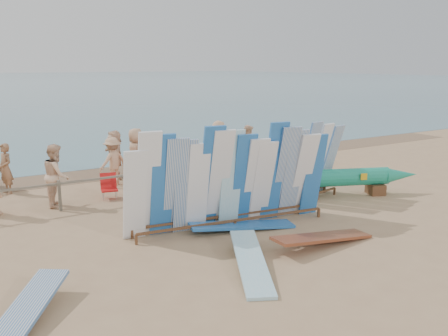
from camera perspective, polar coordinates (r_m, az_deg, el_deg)
ground at (r=12.24m, az=-6.62°, el=-7.28°), size 160.00×160.00×0.00m
wet_sand_strip at (r=18.78m, az=-15.95°, el=-0.72°), size 40.00×2.60×0.01m
fence at (r=14.73m, az=-11.62°, el=-1.50°), size 12.08×0.08×0.90m
main_surfboard_rack at (r=11.93m, az=0.86°, el=-1.64°), size 5.47×1.43×2.70m
side_surfboard_rack at (r=14.79m, az=10.76°, el=0.52°), size 2.25×1.01×2.46m
outrigger_canoe at (r=15.24m, az=12.20°, el=-1.32°), size 5.95×2.79×0.88m
vendor_table at (r=14.76m, az=5.06°, el=-2.14°), size 1.03×0.81×1.24m
flat_board_c at (r=11.34m, az=11.77°, el=-9.08°), size 2.69×0.58×0.39m
flat_board_b at (r=9.92m, az=3.24°, el=-12.04°), size 1.68×2.67×0.35m
flat_board_e at (r=8.56m, az=-23.14°, el=-17.31°), size 1.99×2.53×0.40m
flat_board_d at (r=12.09m, az=2.23°, el=-7.45°), size 2.75×1.21×0.25m
beach_chair_left at (r=15.19m, az=-13.63°, el=-2.74°), size 0.59×0.61×0.78m
beach_chair_right at (r=15.76m, az=-9.29°, el=-1.89°), size 0.59×0.61×0.89m
stroller at (r=16.66m, az=-3.21°, el=-0.51°), size 0.71×0.84×0.97m
beachgoer_7 at (r=16.97m, az=-7.69°, el=1.37°), size 0.73×0.67×1.78m
beachgoer_6 at (r=17.16m, az=-10.55°, el=1.58°), size 0.48×0.94×1.89m
beachgoer_2 at (r=14.73m, az=-19.51°, el=-0.80°), size 0.66×0.98×1.84m
beachgoer_4 at (r=17.40m, az=-10.38°, el=1.15°), size 0.50×0.95×1.54m
beachgoer_10 at (r=20.26m, az=6.66°, el=3.01°), size 0.96×1.01×1.66m
beachgoer_5 at (r=17.60m, az=-12.99°, el=1.56°), size 0.84×1.73×1.79m
beachgoer_1 at (r=16.76m, az=-24.78°, el=-0.07°), size 0.51×0.67×1.64m
beachgoer_3 at (r=16.77m, az=-13.23°, el=0.80°), size 1.16×0.77×1.66m
beachgoer_9 at (r=19.60m, az=-0.65°, el=3.03°), size 0.82×1.28×1.84m
beachgoer_extra_0 at (r=19.27m, az=7.18°, el=2.41°), size 1.06×0.99×1.60m
beachgoer_8 at (r=19.07m, az=2.91°, el=2.61°), size 0.44×0.86×1.74m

